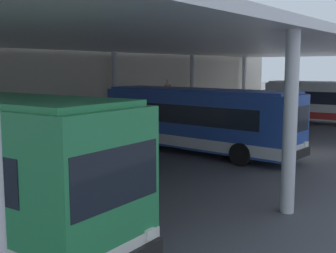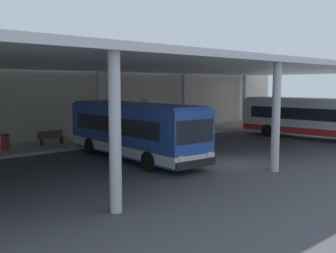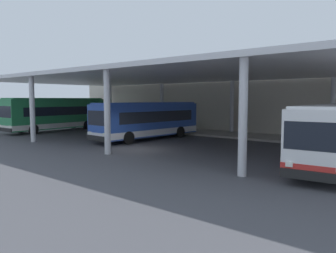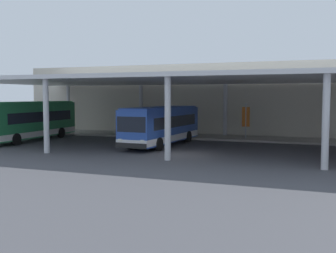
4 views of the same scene
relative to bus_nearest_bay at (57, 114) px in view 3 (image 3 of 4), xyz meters
The scene contains 9 objects.
ground_plane 16.42m from the bus_nearest_bay, 13.22° to the right, with size 200.00×200.00×0.00m, color #47474C.
platform_kerb 17.88m from the bus_nearest_bay, 26.78° to the left, with size 42.00×4.50×0.18m, color #A39E93.
station_building_facade 19.57m from the bus_nearest_bay, 35.35° to the left, with size 48.00×1.60×7.44m, color beige.
canopy_shelter 16.35m from the bus_nearest_bay, ahead, with size 40.00×17.00×5.55m.
bus_nearest_bay is the anchor object (origin of this frame).
bus_second_bay 12.66m from the bus_nearest_bay, ahead, with size 3.08×10.64×3.17m.
bench_waiting 13.73m from the bus_nearest_bay, 36.24° to the left, with size 1.80×0.45×0.92m.
trash_bin 11.05m from the bus_nearest_bay, 44.41° to the left, with size 0.52×0.52×0.98m.
banner_sign 19.76m from the bus_nearest_bay, 21.40° to the left, with size 0.70×0.12×3.20m.
Camera 3 is at (15.90, -15.77, 3.46)m, focal length 34.93 mm.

